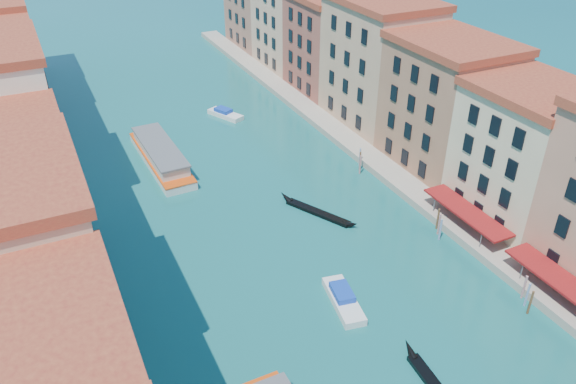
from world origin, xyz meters
name	(u,v)px	position (x,y,z in m)	size (l,w,h in m)	color
left_bank_palazzos	(7,153)	(-26.00, 64.68, 9.71)	(12.80, 128.40, 21.00)	beige
right_bank_palazzos	(400,80)	(30.00, 65.00, 9.75)	(12.80, 128.40, 21.00)	#A8513F
quay	(352,144)	(22.00, 65.00, 0.50)	(4.00, 140.00, 1.00)	#A79887
mooring_poles_right	(507,280)	(19.10, 28.80, 1.30)	(1.44, 54.24, 3.20)	brown
vaporetto_far	(161,155)	(-6.58, 72.58, 1.33)	(5.13, 19.99, 2.95)	silver
gondola_far	(316,211)	(7.89, 50.44, 0.36)	(6.50, 11.38, 1.75)	black
motorboat_mid	(343,299)	(2.46, 34.37, 0.58)	(3.48, 7.52, 1.50)	silver
motorboat_far	(225,114)	(7.99, 84.81, 0.56)	(4.92, 7.20, 1.44)	white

